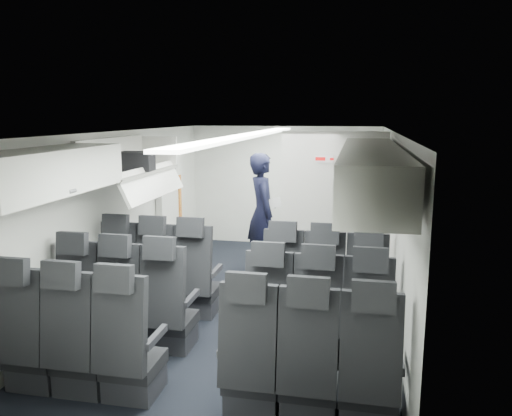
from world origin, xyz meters
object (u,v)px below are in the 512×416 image
at_px(boarding_door, 170,203).
at_px(carry_on_bag, 136,161).
at_px(seat_row_front, 240,286).
at_px(galley_unit, 337,197).
at_px(seat_row_mid, 219,316).
at_px(seat_row_rear, 189,360).
at_px(flight_attendant, 262,212).

xyz_separation_m(boarding_door, carry_on_bag, (0.29, -1.80, 0.84)).
distance_m(seat_row_front, galley_unit, 3.43).
relative_size(seat_row_mid, galley_unit, 1.75).
bearing_deg(galley_unit, seat_row_rear, -100.65).
relative_size(seat_row_mid, carry_on_bag, 8.41).
distance_m(seat_row_front, flight_attendant, 1.97).
xyz_separation_m(seat_row_rear, boarding_door, (-1.64, 3.89, 0.55)).
distance_m(galley_unit, boarding_door, 2.84).
xyz_separation_m(flight_attendant, carry_on_bag, (-1.25, -1.62, 0.90)).
xyz_separation_m(seat_row_mid, boarding_door, (-1.64, 2.99, 0.55)).
distance_m(seat_row_rear, carry_on_bag, 2.85).
height_order(seat_row_mid, seat_row_rear, same).
distance_m(seat_row_rear, boarding_door, 4.25).
bearing_deg(galley_unit, carry_on_bag, -127.83).
height_order(seat_row_front, flight_attendant, flight_attendant).
xyz_separation_m(seat_row_front, carry_on_bag, (-1.35, 0.29, 1.39)).
distance_m(seat_row_front, carry_on_bag, 1.96).
bearing_deg(seat_row_mid, seat_row_rear, -90.00).
height_order(flight_attendant, carry_on_bag, carry_on_bag).
bearing_deg(galley_unit, boarding_door, -155.72).
bearing_deg(carry_on_bag, seat_row_rear, -62.71).
distance_m(flight_attendant, carry_on_bag, 2.23).
distance_m(seat_row_mid, boarding_door, 3.45).
height_order(seat_row_rear, boarding_door, boarding_door).
relative_size(seat_row_front, boarding_door, 1.79).
height_order(seat_row_front, seat_row_mid, same).
relative_size(seat_row_mid, seat_row_rear, 1.00).
bearing_deg(seat_row_mid, boarding_door, 118.77).
height_order(seat_row_mid, carry_on_bag, carry_on_bag).
bearing_deg(seat_row_front, flight_attendant, 92.95).
distance_m(seat_row_mid, galley_unit, 4.30).
bearing_deg(seat_row_rear, galley_unit, 79.35).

